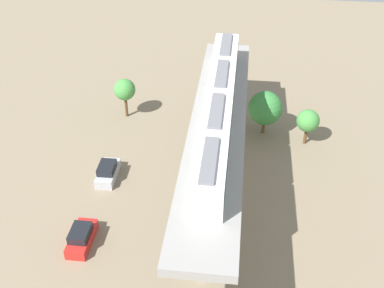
# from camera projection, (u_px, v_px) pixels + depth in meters

# --- Properties ---
(ground_plane) EXTENTS (120.00, 120.00, 0.00)m
(ground_plane) POSITION_uv_depth(u_px,v_px,m) (216.00, 183.00, 48.72)
(ground_plane) COLOR #84755B
(viaduct) EXTENTS (5.20, 35.80, 7.65)m
(viaduct) POSITION_uv_depth(u_px,v_px,m) (217.00, 136.00, 45.26)
(viaduct) COLOR #999691
(viaduct) RESTS_ON ground
(train) EXTENTS (2.64, 27.45, 3.24)m
(train) POSITION_uv_depth(u_px,v_px,m) (219.00, 106.00, 43.66)
(train) COLOR white
(train) RESTS_ON viaduct
(parked_car_silver) EXTENTS (1.87, 4.23, 1.76)m
(parked_car_silver) POSITION_uv_depth(u_px,v_px,m) (108.00, 172.00, 49.10)
(parked_car_silver) COLOR #B2B5BA
(parked_car_silver) RESTS_ON ground
(parked_car_red) EXTENTS (1.82, 4.21, 1.76)m
(parked_car_red) POSITION_uv_depth(u_px,v_px,m) (81.00, 237.00, 41.61)
(parked_car_red) COLOR red
(parked_car_red) RESTS_ON ground
(tree_near_viaduct) EXTENTS (3.97, 3.97, 5.38)m
(tree_near_viaduct) POSITION_uv_depth(u_px,v_px,m) (265.00, 108.00, 54.46)
(tree_near_viaduct) COLOR brown
(tree_near_viaduct) RESTS_ON ground
(tree_mid_lot) EXTENTS (2.64, 2.64, 5.10)m
(tree_mid_lot) POSITION_uv_depth(u_px,v_px,m) (125.00, 90.00, 57.31)
(tree_mid_lot) COLOR brown
(tree_mid_lot) RESTS_ON ground
(tree_far_corner) EXTENTS (2.60, 2.60, 4.36)m
(tree_far_corner) POSITION_uv_depth(u_px,v_px,m) (308.00, 121.00, 52.89)
(tree_far_corner) COLOR brown
(tree_far_corner) RESTS_ON ground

